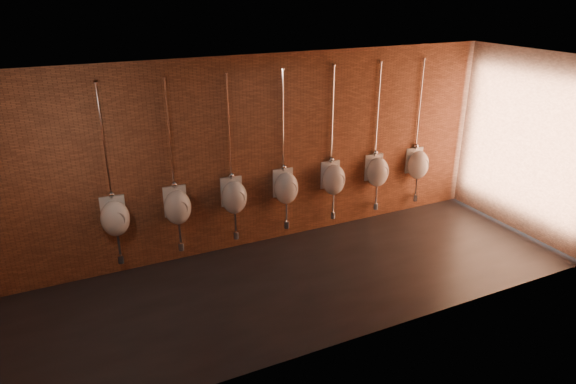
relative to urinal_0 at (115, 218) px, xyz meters
name	(u,v)px	position (x,y,z in m)	size (l,w,h in m)	color
ground	(309,279)	(2.54, -1.35, -0.99)	(8.50, 8.50, 0.00)	black
room_shell	(311,154)	(2.54, -1.35, 1.02)	(8.54, 3.04, 3.22)	black
urinal_0	(115,218)	(0.00, 0.00, 0.00)	(0.46, 0.41, 2.72)	white
urinal_1	(177,207)	(0.93, 0.00, 0.00)	(0.46, 0.41, 2.72)	white
urinal_2	(234,197)	(1.86, 0.00, 0.00)	(0.46, 0.41, 2.72)	white
urinal_3	(286,187)	(2.80, 0.00, 0.00)	(0.46, 0.41, 2.72)	white
urinal_4	(334,179)	(3.73, 0.00, 0.00)	(0.46, 0.41, 2.72)	white
urinal_5	(377,171)	(4.66, 0.00, 0.00)	(0.46, 0.41, 2.72)	white
urinal_6	(418,164)	(5.59, 0.00, 0.00)	(0.46, 0.41, 2.72)	white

